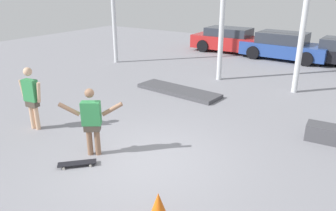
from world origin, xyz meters
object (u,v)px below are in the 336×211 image
Objects in this scene: skateboarder at (92,119)px; traffic_cone at (158,209)px; skateboard at (77,163)px; bystander at (31,96)px; parked_car_red at (230,40)px; parked_car_blue at (284,46)px; manual_pad at (178,91)px.

traffic_cone is at bearing -57.41° from skateboarder.
bystander is at bearing 117.70° from skateboard.
parked_car_red reaches higher than skateboard.
bystander is at bearing -101.62° from parked_car_blue.
bystander is at bearing -107.74° from manual_pad.
skateboard is at bearing -90.68° from parked_car_blue.
skateboard is at bearing -80.87° from manual_pad.
parked_car_red is at bearing 100.70° from manual_pad.
bystander is (-1.55, -4.85, 0.88)m from manual_pad.
skateboard is 0.17× the size of parked_car_red.
bystander reaches higher than parked_car_red.
skateboarder is at bearing -80.47° from parked_car_red.
parked_car_blue is (0.67, 13.38, 0.61)m from skateboard.
skateboarder is at bearing 167.25° from bystander.
manual_pad is at bearing -117.40° from bystander.
parked_car_blue reaches higher than skateboard.
manual_pad is 7.99m from parked_car_blue.
manual_pad is 0.72× the size of parked_car_red.
parked_car_blue is 14.03m from traffic_cone.
parked_car_blue is 7.10× the size of traffic_cone.
parked_car_red is at bearing 65.66° from skateboarder.
parked_car_red is 12.86m from bystander.
parked_car_blue reaches higher than traffic_cone.
traffic_cone is (2.61, -1.10, -0.58)m from skateboarder.
manual_pad is at bearing 119.51° from traffic_cone.
parked_car_blue is at bearing 52.16° from skateboarder.
skateboarder is 2.38m from bystander.
bystander reaches higher than skateboard.
parked_car_red is (-2.34, 12.99, -0.21)m from skateboarder.
traffic_cone is at bearing -80.12° from parked_car_blue.
parked_car_blue is (3.07, -0.19, -0.01)m from parked_car_red.
manual_pad is at bearing 64.87° from skateboarder.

